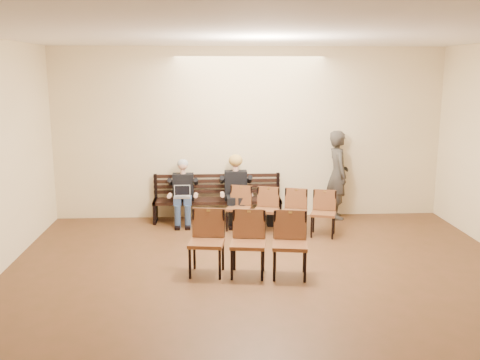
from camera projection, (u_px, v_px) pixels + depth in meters
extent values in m
plane|color=#58331E|center=(279.00, 326.00, 6.44)|extent=(10.00, 10.00, 0.00)
cube|color=beige|center=(249.00, 134.00, 10.98)|extent=(8.00, 0.02, 3.50)
cube|color=white|center=(284.00, 25.00, 5.74)|extent=(8.00, 10.00, 0.02)
cube|color=black|center=(217.00, 210.00, 10.91)|extent=(2.60, 0.90, 0.45)
cube|color=silver|center=(182.00, 198.00, 10.46)|extent=(0.32, 0.25, 0.23)
cylinder|color=silver|center=(242.00, 198.00, 10.52)|extent=(0.07, 0.07, 0.21)
cube|color=black|center=(275.00, 219.00, 10.61)|extent=(0.33, 0.23, 0.24)
imported|color=#342F2A|center=(338.00, 168.00, 10.98)|extent=(0.54, 0.79, 2.10)
cube|color=brown|center=(280.00, 211.00, 10.07)|extent=(2.10, 1.05, 0.84)
cube|color=brown|center=(248.00, 244.00, 7.94)|extent=(1.81, 0.78, 0.98)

